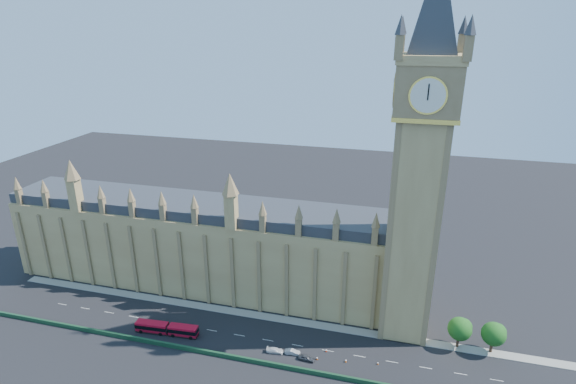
% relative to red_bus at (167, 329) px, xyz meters
% --- Properties ---
extents(ground, '(400.00, 400.00, 0.00)m').
position_rel_red_bus_xyz_m(ground, '(23.06, 4.21, -1.54)').
color(ground, black).
rests_on(ground, ground).
extents(palace_westminster, '(120.00, 20.00, 28.00)m').
position_rel_red_bus_xyz_m(palace_westminster, '(-1.94, 26.21, 12.32)').
color(palace_westminster, '#9F804D').
rests_on(palace_westminster, ground).
extents(elizabeth_tower, '(20.59, 20.59, 105.00)m').
position_rel_red_bus_xyz_m(elizabeth_tower, '(61.06, 18.21, 53.01)').
color(elizabeth_tower, '#9F804D').
rests_on(elizabeth_tower, ground).
extents(bridge_parapet, '(160.00, 0.60, 1.20)m').
position_rel_red_bus_xyz_m(bridge_parapet, '(23.06, -4.79, -0.94)').
color(bridge_parapet, '#1E4C2D').
rests_on(bridge_parapet, ground).
extents(kerb_north, '(160.00, 3.00, 0.16)m').
position_rel_red_bus_xyz_m(kerb_north, '(23.06, 13.71, -1.46)').
color(kerb_north, gray).
rests_on(kerb_north, ground).
extents(tree_east_near, '(6.00, 6.00, 8.50)m').
position_rel_red_bus_xyz_m(tree_east_near, '(75.28, 14.30, 4.10)').
color(tree_east_near, '#382619').
rests_on(tree_east_near, ground).
extents(tree_east_far, '(6.00, 6.00, 8.50)m').
position_rel_red_bus_xyz_m(tree_east_far, '(83.28, 14.30, 4.10)').
color(tree_east_far, '#382619').
rests_on(tree_east_far, ground).
extents(red_bus, '(17.38, 3.81, 2.93)m').
position_rel_red_bus_xyz_m(red_bus, '(0.00, 0.00, 0.00)').
color(red_bus, red).
rests_on(red_bus, ground).
extents(car_grey, '(4.15, 1.93, 1.37)m').
position_rel_red_bus_xyz_m(car_grey, '(38.54, -0.51, -0.86)').
color(car_grey, '#3C3E43').
rests_on(car_grey, ground).
extents(car_silver, '(3.93, 1.56, 1.27)m').
position_rel_red_bus_xyz_m(car_silver, '(34.61, 0.68, -0.91)').
color(car_silver, '#9B9CA2').
rests_on(car_silver, ground).
extents(car_white, '(4.49, 2.23, 1.25)m').
position_rel_red_bus_xyz_m(car_white, '(30.20, 0.15, -0.92)').
color(car_white, silver).
rests_on(car_white, ground).
extents(cone_a, '(0.55, 0.55, 0.74)m').
position_rel_red_bus_xyz_m(cone_a, '(41.00, 0.36, -1.18)').
color(cone_a, black).
rests_on(cone_a, ground).
extents(cone_b, '(0.53, 0.53, 0.69)m').
position_rel_red_bus_xyz_m(cone_b, '(42.69, 3.82, -1.20)').
color(cone_b, black).
rests_on(cone_b, ground).
extents(cone_c, '(0.60, 0.60, 0.77)m').
position_rel_red_bus_xyz_m(cone_c, '(48.04, 1.26, -1.16)').
color(cone_c, black).
rests_on(cone_c, ground).
extents(cone_d, '(0.45, 0.45, 0.62)m').
position_rel_red_bus_xyz_m(cone_d, '(55.73, 2.49, -1.24)').
color(cone_d, black).
rests_on(cone_d, ground).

